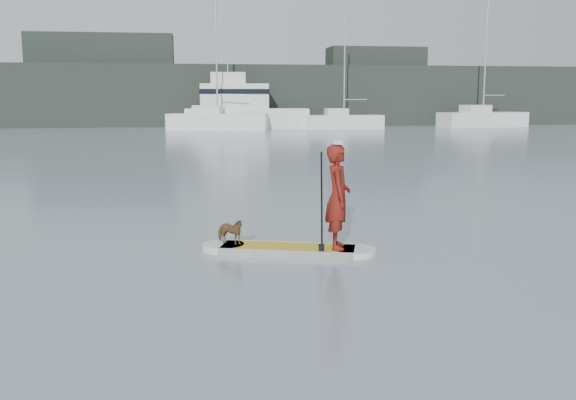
{
  "coord_description": "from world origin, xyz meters",
  "views": [
    {
      "loc": [
        -1.28,
        -12.9,
        2.9
      ],
      "look_at": [
        0.44,
        -1.27,
        1.0
      ],
      "focal_mm": 40.0,
      "sensor_mm": 36.0,
      "label": 1
    }
  ],
  "objects": [
    {
      "name": "paddleboard",
      "position": [
        0.44,
        -1.27,
        0.06
      ],
      "size": [
        3.19,
        1.54,
        0.12
      ],
      "rotation": [
        0.0,
        0.0,
        -0.3
      ],
      "color": "gold",
      "rests_on": "ground"
    },
    {
      "name": "sailboat_d",
      "position": [
        0.84,
        43.76,
        0.91
      ],
      "size": [
        8.98,
        4.38,
        12.7
      ],
      "rotation": [
        0.0,
        0.0,
        -0.21
      ],
      "color": "white",
      "rests_on": "ground"
    },
    {
      "name": "shore_building_east",
      "position": [
        18.0,
        54.0,
        4.0
      ],
      "size": [
        10.0,
        4.0,
        8.0
      ],
      "primitive_type": "cube",
      "color": "#212925",
      "rests_on": "ground"
    },
    {
      "name": "paddle",
      "position": [
        0.98,
        -1.76,
        0.8
      ],
      "size": [
        0.12,
        0.29,
        2.0
      ],
      "rotation": [
        0.0,
        0.0,
        -0.3
      ],
      "color": "black",
      "rests_on": "ground"
    },
    {
      "name": "shore_mass",
      "position": [
        0.0,
        53.0,
        3.0
      ],
      "size": [
        90.0,
        6.0,
        6.0
      ],
      "primitive_type": "cube",
      "color": "#212925",
      "rests_on": "ground"
    },
    {
      "name": "ground",
      "position": [
        0.0,
        0.0,
        0.0
      ],
      "size": [
        140.0,
        140.0,
        0.0
      ],
      "primitive_type": "plane",
      "color": "slate",
      "rests_on": "ground"
    },
    {
      "name": "dog",
      "position": [
        -0.63,
        -0.94,
        0.37
      ],
      "size": [
        0.64,
        0.55,
        0.5
      ],
      "primitive_type": "imported",
      "rotation": [
        0.0,
        0.0,
        0.99
      ],
      "color": "brown",
      "rests_on": "paddleboard"
    },
    {
      "name": "paddler",
      "position": [
        1.33,
        -1.54,
        1.08
      ],
      "size": [
        0.57,
        0.77,
        1.93
      ],
      "primitive_type": "imported",
      "rotation": [
        0.0,
        0.0,
        1.41
      ],
      "color": "maroon",
      "rests_on": "paddleboard"
    },
    {
      "name": "sailboat_e",
      "position": [
        12.41,
        44.81,
        0.73
      ],
      "size": [
        7.05,
        2.3,
        10.21
      ],
      "rotation": [
        0.0,
        0.0,
        0.0
      ],
      "color": "white",
      "rests_on": "ground"
    },
    {
      "name": "sailboat_f",
      "position": [
        26.52,
        46.18,
        0.9
      ],
      "size": [
        9.22,
        4.4,
        13.29
      ],
      "rotation": [
        0.0,
        0.0,
        0.21
      ],
      "color": "white",
      "rests_on": "ground"
    },
    {
      "name": "motor_yacht_a",
      "position": [
        3.19,
        46.58,
        1.89
      ],
      "size": [
        11.32,
        3.89,
        6.72
      ],
      "rotation": [
        0.0,
        0.0,
        -0.04
      ],
      "color": "white",
      "rests_on": "ground"
    },
    {
      "name": "white_cap",
      "position": [
        1.33,
        -1.54,
        2.08
      ],
      "size": [
        0.22,
        0.22,
        0.07
      ],
      "primitive_type": "cylinder",
      "color": "silver",
      "rests_on": "paddler"
    },
    {
      "name": "shore_building_west",
      "position": [
        -10.0,
        54.0,
        4.5
      ],
      "size": [
        14.0,
        4.0,
        9.0
      ],
      "primitive_type": "cube",
      "color": "#212925",
      "rests_on": "ground"
    }
  ]
}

